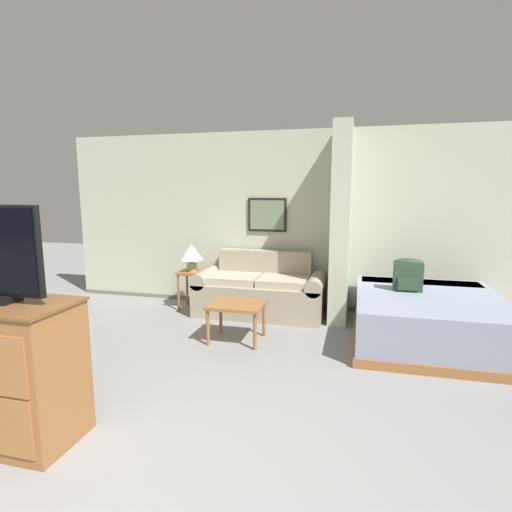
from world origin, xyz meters
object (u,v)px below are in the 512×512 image
(couch, at_px, (261,291))
(backpack, at_px, (408,274))
(table_lamp, at_px, (191,253))
(bed, at_px, (427,317))
(tv_dresser, at_px, (7,371))
(coffee_table, at_px, (237,308))

(couch, bearing_deg, backpack, -12.34)
(table_lamp, bearing_deg, backpack, -7.87)
(bed, xyz_separation_m, backpack, (-0.22, 0.15, 0.47))
(couch, distance_m, tv_dresser, 3.44)
(couch, relative_size, backpack, 4.60)
(backpack, bearing_deg, tv_dresser, -135.63)
(bed, bearing_deg, couch, 165.14)
(couch, bearing_deg, coffee_table, -90.97)
(table_lamp, height_order, backpack, table_lamp)
(coffee_table, bearing_deg, tv_dresser, -114.58)
(couch, relative_size, table_lamp, 4.46)
(coffee_table, height_order, tv_dresser, tv_dresser)
(bed, bearing_deg, table_lamp, 170.07)
(couch, relative_size, coffee_table, 2.86)
(coffee_table, distance_m, tv_dresser, 2.40)
(backpack, bearing_deg, table_lamp, 172.13)
(bed, distance_m, backpack, 0.54)
(coffee_table, relative_size, backpack, 1.61)
(coffee_table, xyz_separation_m, backpack, (1.93, 0.68, 0.37))
(bed, relative_size, backpack, 4.86)
(coffee_table, relative_size, tv_dresser, 0.63)
(coffee_table, bearing_deg, couch, 89.03)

